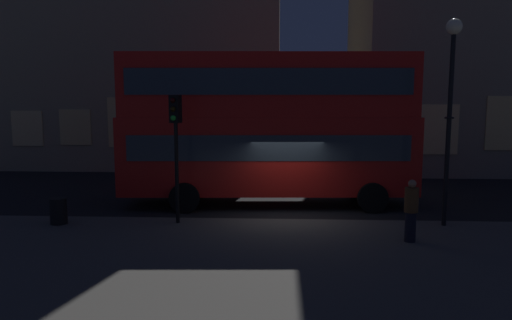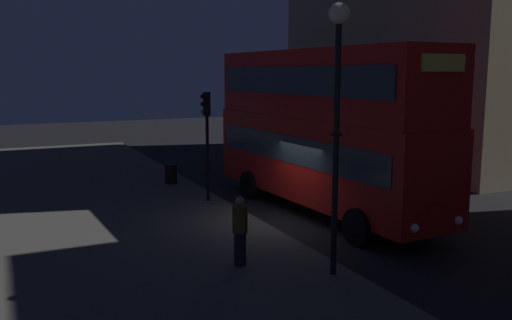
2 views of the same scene
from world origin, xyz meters
The scene contains 9 objects.
ground_plane centered at (0.00, 0.00, 0.00)m, with size 80.00×80.00×0.00m, color black.
sidewalk_slab centered at (0.00, -5.38, 0.06)m, with size 44.00×9.65×0.12m, color #4C4944.
building_with_clock centered at (-8.38, 13.10, 8.29)m, with size 16.13×8.03×16.57m.
building_plain_facade centered at (10.75, 12.43, 7.27)m, with size 13.32×9.01×14.53m.
double_decker_bus centered at (-0.69, 1.97, 3.11)m, with size 10.92×3.16×5.57m.
traffic_light_near_kerb centered at (-3.46, -1.17, 2.99)m, with size 0.38×0.40×4.00m.
street_lamp centered at (4.83, -1.07, 4.48)m, with size 0.47×0.47×6.22m.
pedestrian centered at (3.34, -2.82, 1.00)m, with size 0.38×0.38×1.73m.
litter_bin centered at (-7.14, -1.47, 0.53)m, with size 0.52×0.52×0.81m, color black.
Camera 1 is at (-0.25, -16.21, 4.21)m, focal length 34.74 mm.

